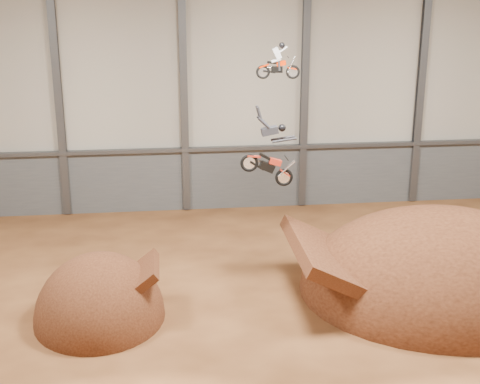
# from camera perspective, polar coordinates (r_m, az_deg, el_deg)

# --- Properties ---
(floor) EXTENTS (40.00, 40.00, 0.00)m
(floor) POSITION_cam_1_polar(r_m,az_deg,el_deg) (25.28, 4.59, -12.29)
(floor) COLOR #532D16
(floor) RESTS_ON ground
(back_wall) EXTENTS (40.00, 0.10, 14.00)m
(back_wall) POSITION_cam_1_polar(r_m,az_deg,el_deg) (37.13, 0.38, 9.04)
(back_wall) COLOR beige
(back_wall) RESTS_ON ground
(lower_band_back) EXTENTS (39.80, 0.18, 3.50)m
(lower_band_back) POSITION_cam_1_polar(r_m,az_deg,el_deg) (38.19, 0.38, 1.21)
(lower_band_back) COLOR #54585C
(lower_band_back) RESTS_ON ground
(steel_rail) EXTENTS (39.80, 0.35, 0.20)m
(steel_rail) POSITION_cam_1_polar(r_m,az_deg,el_deg) (37.57, 0.41, 3.78)
(steel_rail) COLOR #47494F
(steel_rail) RESTS_ON lower_band_back
(steel_column_1) EXTENTS (0.40, 0.36, 13.90)m
(steel_column_1) POSITION_cam_1_polar(r_m,az_deg,el_deg) (37.08, -15.28, 8.41)
(steel_column_1) COLOR #47494F
(steel_column_1) RESTS_ON ground
(steel_column_2) EXTENTS (0.40, 0.36, 13.90)m
(steel_column_2) POSITION_cam_1_polar(r_m,az_deg,el_deg) (36.68, -4.82, 8.87)
(steel_column_2) COLOR #47494F
(steel_column_2) RESTS_ON ground
(steel_column_3) EXTENTS (0.40, 0.36, 13.90)m
(steel_column_3) POSITION_cam_1_polar(r_m,az_deg,el_deg) (37.49, 5.54, 9.05)
(steel_column_3) COLOR #47494F
(steel_column_3) RESTS_ON ground
(steel_column_4) EXTENTS (0.40, 0.36, 13.90)m
(steel_column_4) POSITION_cam_1_polar(r_m,az_deg,el_deg) (39.42, 15.18, 8.95)
(steel_column_4) COLOR #47494F
(steel_column_4) RESTS_ON ground
(takeoff_ramp) EXTENTS (5.05, 5.82, 5.05)m
(takeoff_ramp) POSITION_cam_1_polar(r_m,az_deg,el_deg) (27.13, -11.82, -10.41)
(takeoff_ramp) COLOR #3A1A0E
(takeoff_ramp) RESTS_ON ground
(landing_ramp) EXTENTS (11.87, 10.50, 6.85)m
(landing_ramp) POSITION_cam_1_polar(r_m,az_deg,el_deg) (29.89, 16.60, -8.04)
(landing_ramp) COLOR #3A1A0E
(landing_ramp) RESTS_ON ground
(fmx_rider_a) EXTENTS (1.91, 0.90, 1.67)m
(fmx_rider_a) POSITION_cam_1_polar(r_m,az_deg,el_deg) (28.76, 3.28, 11.26)
(fmx_rider_a) COLOR red
(fmx_rider_b) EXTENTS (3.91, 0.90, 3.69)m
(fmx_rider_b) POSITION_cam_1_polar(r_m,az_deg,el_deg) (27.21, 2.01, 3.87)
(fmx_rider_b) COLOR red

